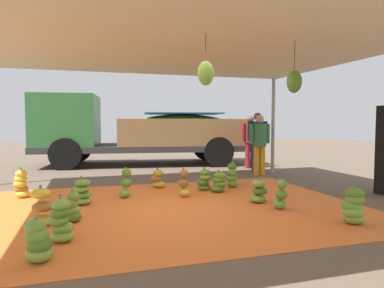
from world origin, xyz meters
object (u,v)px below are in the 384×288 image
(banana_bunch_9, at_px, (259,192))
(banana_bunch_14, at_px, (61,222))
(banana_bunch_4, at_px, (353,207))
(banana_bunch_5, at_px, (38,242))
(banana_bunch_1, at_px, (73,208))
(banana_bunch_8, at_px, (219,183))
(banana_bunch_3, at_px, (42,209))
(banana_bunch_0, at_px, (281,195))
(worker_1, at_px, (260,140))
(banana_bunch_6, at_px, (126,184))
(banana_bunch_7, at_px, (232,176))
(worker_0, at_px, (257,137))
(cargo_truck_main, at_px, (136,130))
(banana_bunch_13, at_px, (204,180))
(banana_bunch_11, at_px, (82,193))
(banana_bunch_12, at_px, (21,185))
(banana_bunch_10, at_px, (184,184))
(worker_2, at_px, (250,138))
(banana_bunch_2, at_px, (158,179))

(banana_bunch_9, distance_m, banana_bunch_14, 3.51)
(banana_bunch_4, height_order, banana_bunch_5, banana_bunch_4)
(banana_bunch_1, distance_m, banana_bunch_8, 3.19)
(banana_bunch_3, distance_m, banana_bunch_8, 3.60)
(banana_bunch_0, relative_size, banana_bunch_1, 1.13)
(worker_1, bearing_deg, banana_bunch_6, -154.07)
(banana_bunch_7, bearing_deg, banana_bunch_9, -94.65)
(banana_bunch_8, bearing_deg, banana_bunch_6, 179.58)
(banana_bunch_3, distance_m, worker_0, 6.93)
(banana_bunch_1, relative_size, cargo_truck_main, 0.07)
(banana_bunch_13, bearing_deg, banana_bunch_11, -166.75)
(banana_bunch_12, bearing_deg, worker_0, 18.05)
(banana_bunch_14, relative_size, cargo_truck_main, 0.08)
(banana_bunch_7, distance_m, banana_bunch_13, 0.71)
(banana_bunch_12, relative_size, worker_1, 0.35)
(worker_1, bearing_deg, banana_bunch_13, -143.16)
(cargo_truck_main, distance_m, worker_0, 4.32)
(banana_bunch_1, distance_m, banana_bunch_5, 1.48)
(banana_bunch_5, relative_size, banana_bunch_12, 0.83)
(banana_bunch_7, xyz_separation_m, banana_bunch_9, (-0.12, -1.50, -0.07))
(banana_bunch_7, distance_m, cargo_truck_main, 5.33)
(banana_bunch_12, relative_size, banana_bunch_14, 1.01)
(banana_bunch_14, bearing_deg, banana_bunch_10, 43.63)
(banana_bunch_8, height_order, banana_bunch_12, banana_bunch_12)
(banana_bunch_6, distance_m, cargo_truck_main, 5.57)
(banana_bunch_5, relative_size, banana_bunch_10, 0.85)
(banana_bunch_12, distance_m, banana_bunch_13, 3.68)
(banana_bunch_7, relative_size, banana_bunch_12, 1.01)
(banana_bunch_4, bearing_deg, banana_bunch_6, 137.15)
(worker_0, relative_size, worker_2, 1.04)
(banana_bunch_2, bearing_deg, banana_bunch_10, -74.14)
(banana_bunch_6, height_order, banana_bunch_12, banana_bunch_6)
(banana_bunch_4, distance_m, banana_bunch_5, 4.16)
(banana_bunch_14, height_order, worker_2, worker_2)
(banana_bunch_0, xyz_separation_m, banana_bunch_5, (-3.61, -1.19, -0.02))
(worker_0, bearing_deg, banana_bunch_4, -103.15)
(banana_bunch_4, height_order, banana_bunch_13, banana_bunch_4)
(banana_bunch_12, distance_m, worker_1, 6.03)
(cargo_truck_main, bearing_deg, banana_bunch_10, -88.09)
(banana_bunch_4, distance_m, banana_bunch_10, 3.09)
(banana_bunch_6, distance_m, banana_bunch_7, 2.44)
(banana_bunch_4, distance_m, banana_bunch_9, 1.74)
(banana_bunch_1, distance_m, banana_bunch_4, 4.09)
(banana_bunch_0, height_order, worker_1, worker_1)
(banana_bunch_2, bearing_deg, cargo_truck_main, 88.45)
(banana_bunch_1, xyz_separation_m, banana_bunch_8, (2.86, 1.41, -0.01))
(banana_bunch_3, height_order, worker_0, worker_0)
(banana_bunch_7, bearing_deg, cargo_truck_main, 106.47)
(banana_bunch_3, bearing_deg, worker_2, 40.59)
(banana_bunch_4, relative_size, banana_bunch_8, 1.20)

